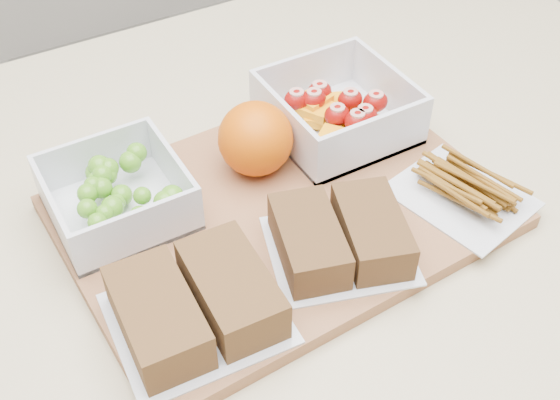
# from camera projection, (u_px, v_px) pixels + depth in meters

# --- Properties ---
(cutting_board) EXTENTS (0.43, 0.32, 0.02)m
(cutting_board) POSITION_uv_depth(u_px,v_px,m) (282.00, 212.00, 0.71)
(cutting_board) COLOR #99643F
(cutting_board) RESTS_ON counter
(grape_container) EXTENTS (0.13, 0.13, 0.05)m
(grape_container) POSITION_uv_depth(u_px,v_px,m) (119.00, 194.00, 0.69)
(grape_container) COLOR silver
(grape_container) RESTS_ON cutting_board
(fruit_container) EXTENTS (0.14, 0.14, 0.06)m
(fruit_container) POSITION_uv_depth(u_px,v_px,m) (337.00, 112.00, 0.78)
(fruit_container) COLOR silver
(fruit_container) RESTS_ON cutting_board
(orange) EXTENTS (0.08, 0.08, 0.08)m
(orange) POSITION_uv_depth(u_px,v_px,m) (256.00, 139.00, 0.72)
(orange) COLOR #E15A05
(orange) RESTS_ON cutting_board
(sandwich_bag_left) EXTENTS (0.15, 0.14, 0.04)m
(sandwich_bag_left) POSITION_uv_depth(u_px,v_px,m) (195.00, 304.00, 0.59)
(sandwich_bag_left) COLOR silver
(sandwich_bag_left) RESTS_ON cutting_board
(sandwich_bag_center) EXTENTS (0.16, 0.15, 0.04)m
(sandwich_bag_center) POSITION_uv_depth(u_px,v_px,m) (340.00, 237.00, 0.65)
(sandwich_bag_center) COLOR silver
(sandwich_bag_center) RESTS_ON cutting_board
(pretzel_bag) EXTENTS (0.13, 0.15, 0.03)m
(pretzel_bag) POSITION_uv_depth(u_px,v_px,m) (463.00, 187.00, 0.71)
(pretzel_bag) COLOR silver
(pretzel_bag) RESTS_ON cutting_board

